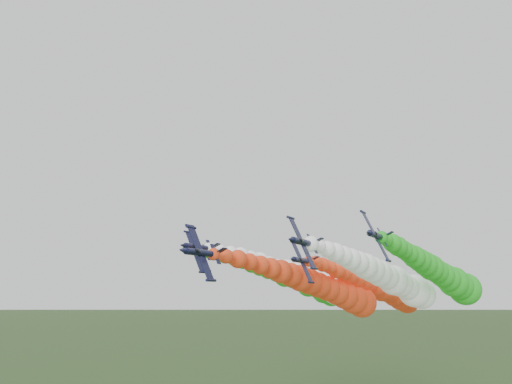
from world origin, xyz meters
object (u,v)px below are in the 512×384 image
jet_outer_left (302,282)px  jet_trail (382,289)px  jet_lead (329,289)px  jet_outer_right (445,276)px  jet_inner_right (394,281)px  jet_inner_left (314,282)px

jet_outer_left → jet_trail: jet_outer_left is taller
jet_lead → jet_outer_right: (24.94, 20.63, 3.42)m
jet_outer_left → jet_trail: (22.55, 5.81, -2.08)m
jet_lead → jet_trail: 28.54m
jet_inner_right → jet_trail: (-7.46, 17.33, -2.03)m
jet_outer_right → jet_trail: jet_outer_right is taller
jet_inner_right → jet_outer_right: bearing=42.7°
jet_outer_right → jet_trail: 20.09m
jet_lead → jet_trail: jet_trail is taller
jet_inner_right → jet_outer_left: 32.15m
jet_lead → jet_outer_left: jet_outer_left is taller
jet_inner_right → jet_outer_left: jet_outer_left is taller
jet_inner_right → jet_trail: bearing=113.3°
jet_inner_left → jet_trail: 21.44m
jet_lead → jet_outer_left: (-16.09, 21.99, 2.23)m
jet_outer_left → jet_trail: size_ratio=1.00×
jet_inner_right → jet_outer_right: (11.02, 10.16, 1.24)m
jet_outer_left → jet_outer_right: (41.03, -1.36, 1.20)m
jet_inner_left → jet_trail: bearing=45.1°
jet_lead → jet_inner_right: 17.55m
jet_lead → jet_outer_left: bearing=126.2°
jet_inner_left → jet_outer_left: jet_outer_left is taller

